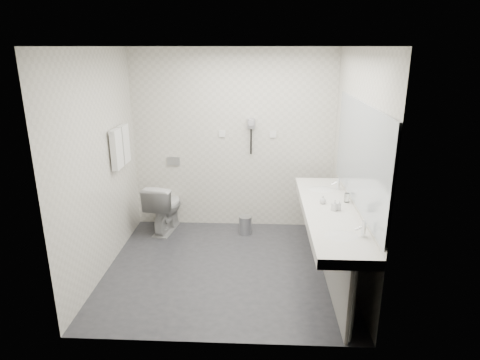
{
  "coord_description": "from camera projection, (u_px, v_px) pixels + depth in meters",
  "views": [
    {
      "loc": [
        0.36,
        -4.33,
        2.5
      ],
      "look_at": [
        0.15,
        0.15,
        1.05
      ],
      "focal_mm": 30.98,
      "sensor_mm": 36.0,
      "label": 1
    }
  ],
  "objects": [
    {
      "name": "glass_left",
      "position": [
        347.0,
        198.0,
        4.59
      ],
      "size": [
        0.06,
        0.06,
        0.1
      ],
      "primitive_type": "cylinder",
      "rotation": [
        0.0,
        0.0,
        -0.15
      ],
      "color": "silver",
      "rests_on": "vanity_counter"
    },
    {
      "name": "wall_right",
      "position": [
        355.0,
        168.0,
        4.45
      ],
      "size": [
        0.0,
        2.6,
        2.6
      ],
      "primitive_type": "plane",
      "rotation": [
        1.57,
        0.0,
        -1.57
      ],
      "color": "beige",
      "rests_on": "floor"
    },
    {
      "name": "bin_lid",
      "position": [
        245.0,
        217.0,
        5.72
      ],
      "size": [
        0.18,
        0.18,
        0.02
      ],
      "primitive_type": "cylinder",
      "color": "#B2B5BA",
      "rests_on": "pedal_bin"
    },
    {
      "name": "towel_far",
      "position": [
        124.0,
        144.0,
        5.21
      ],
      "size": [
        0.07,
        0.24,
        0.48
      ],
      "primitive_type": "cube",
      "color": "white",
      "rests_on": "towel_rail"
    },
    {
      "name": "faucet_far",
      "position": [
        338.0,
        184.0,
        4.98
      ],
      "size": [
        0.04,
        0.04,
        0.15
      ],
      "primitive_type": "cylinder",
      "color": "silver",
      "rests_on": "vanity_counter"
    },
    {
      "name": "toilet",
      "position": [
        165.0,
        207.0,
        5.81
      ],
      "size": [
        0.51,
        0.75,
        0.71
      ],
      "primitive_type": "imported",
      "rotation": [
        0.0,
        0.0,
        2.98
      ],
      "color": "white",
      "rests_on": "floor"
    },
    {
      "name": "floor",
      "position": [
        227.0,
        268.0,
        4.9
      ],
      "size": [
        2.8,
        2.8,
        0.0
      ],
      "primitive_type": "plane",
      "color": "#2A2A2F",
      "rests_on": "ground"
    },
    {
      "name": "soap_bottle_b",
      "position": [
        323.0,
        200.0,
        4.55
      ],
      "size": [
        0.1,
        0.1,
        0.09
      ],
      "primitive_type": "imported",
      "rotation": [
        0.0,
        0.0,
        -0.48
      ],
      "color": "beige",
      "rests_on": "vanity_counter"
    },
    {
      "name": "wall_back",
      "position": [
        233.0,
        141.0,
        5.75
      ],
      "size": [
        2.8,
        0.0,
        2.8
      ],
      "primitive_type": "plane",
      "rotation": [
        1.57,
        0.0,
        0.0
      ],
      "color": "beige",
      "rests_on": "floor"
    },
    {
      "name": "dryer_cradle",
      "position": [
        251.0,
        124.0,
        5.64
      ],
      "size": [
        0.1,
        0.04,
        0.14
      ],
      "primitive_type": "cube",
      "color": "#949298",
      "rests_on": "wall_back"
    },
    {
      "name": "vanity_post_near",
      "position": [
        352.0,
        306.0,
        3.55
      ],
      "size": [
        0.06,
        0.06,
        0.75
      ],
      "primitive_type": "cylinder",
      "color": "silver",
      "rests_on": "floor"
    },
    {
      "name": "mirror",
      "position": [
        360.0,
        155.0,
        4.2
      ],
      "size": [
        0.02,
        2.2,
        1.05
      ],
      "primitive_type": "cube",
      "color": "#B2BCC6",
      "rests_on": "wall_right"
    },
    {
      "name": "soap_bottle_c",
      "position": [
        339.0,
        205.0,
        4.35
      ],
      "size": [
        0.05,
        0.05,
        0.11
      ],
      "primitive_type": "imported",
      "rotation": [
        0.0,
        0.0,
        -0.17
      ],
      "color": "beige",
      "rests_on": "vanity_counter"
    },
    {
      "name": "basin_near",
      "position": [
        341.0,
        237.0,
        3.79
      ],
      "size": [
        0.4,
        0.31,
        0.05
      ],
      "primitive_type": "ellipsoid",
      "color": "white",
      "rests_on": "vanity_counter"
    },
    {
      "name": "towel_rail",
      "position": [
        118.0,
        129.0,
        5.01
      ],
      "size": [
        0.02,
        0.62,
        0.02
      ],
      "primitive_type": "cylinder",
      "rotation": [
        1.57,
        0.0,
        0.0
      ],
      "color": "silver",
      "rests_on": "wall_left"
    },
    {
      "name": "switch_plate_b",
      "position": [
        273.0,
        134.0,
        5.69
      ],
      "size": [
        0.09,
        0.02,
        0.09
      ],
      "primitive_type": "cube",
      "color": "white",
      "rests_on": "wall_back"
    },
    {
      "name": "faucet_near",
      "position": [
        364.0,
        229.0,
        3.75
      ],
      "size": [
        0.04,
        0.04,
        0.15
      ],
      "primitive_type": "cylinder",
      "color": "silver",
      "rests_on": "vanity_counter"
    },
    {
      "name": "pedal_bin",
      "position": [
        245.0,
        226.0,
        5.76
      ],
      "size": [
        0.23,
        0.23,
        0.25
      ],
      "primitive_type": "cylinder",
      "rotation": [
        0.0,
        0.0,
        -0.39
      ],
      "color": "#B2B5BA",
      "rests_on": "floor"
    },
    {
      "name": "switch_plate_a",
      "position": [
        222.0,
        134.0,
        5.72
      ],
      "size": [
        0.09,
        0.02,
        0.09
      ],
      "primitive_type": "cube",
      "color": "white",
      "rests_on": "wall_back"
    },
    {
      "name": "flush_plate",
      "position": [
        173.0,
        161.0,
        5.87
      ],
      "size": [
        0.18,
        0.02,
        0.12
      ],
      "primitive_type": "cube",
      "color": "#B2B5BA",
      "rests_on": "wall_back"
    },
    {
      "name": "vanity_counter",
      "position": [
        330.0,
        214.0,
        4.41
      ],
      "size": [
        0.55,
        2.2,
        0.1
      ],
      "primitive_type": "cube",
      "color": "silver",
      "rests_on": "floor"
    },
    {
      "name": "ceiling",
      "position": [
        224.0,
        46.0,
        4.13
      ],
      "size": [
        2.8,
        2.8,
        0.0
      ],
      "primitive_type": "plane",
      "rotation": [
        3.14,
        0.0,
        0.0
      ],
      "color": "silver",
      "rests_on": "wall_back"
    },
    {
      "name": "wall_left",
      "position": [
        100.0,
        165.0,
        4.58
      ],
      "size": [
        0.0,
        2.6,
        2.6
      ],
      "primitive_type": "plane",
      "rotation": [
        1.57,
        0.0,
        1.57
      ],
      "color": "beige",
      "rests_on": "floor"
    },
    {
      "name": "basin_far",
      "position": [
        321.0,
        190.0,
        5.02
      ],
      "size": [
        0.4,
        0.31,
        0.05
      ],
      "primitive_type": "ellipsoid",
      "color": "white",
      "rests_on": "vanity_counter"
    },
    {
      "name": "towel_near",
      "position": [
        117.0,
        149.0,
        4.94
      ],
      "size": [
        0.07,
        0.24,
        0.48
      ],
      "primitive_type": "cube",
      "color": "white",
      "rests_on": "towel_rail"
    },
    {
      "name": "vanity_panel",
      "position": [
        329.0,
        249.0,
        4.54
      ],
      "size": [
        0.03,
        2.15,
        0.75
      ],
      "primitive_type": "cube",
      "color": "gray",
      "rests_on": "floor"
    },
    {
      "name": "soap_bottle_a",
      "position": [
        335.0,
        205.0,
        4.35
      ],
      "size": [
        0.08,
        0.08,
        0.12
      ],
      "primitive_type": "imported",
      "rotation": [
        0.0,
        0.0,
        0.78
      ],
      "color": "beige",
      "rests_on": "vanity_counter"
    },
    {
      "name": "dryer_barrel",
      "position": [
        251.0,
        122.0,
        5.56
      ],
      "size": [
        0.08,
        0.14,
        0.08
      ],
      "primitive_type": "cylinder",
      "rotation": [
        1.57,
        0.0,
        0.0
      ],
      "color": "#949298",
      "rests_on": "dryer_cradle"
    },
    {
      "name": "vanity_post_far",
      "position": [
        319.0,
        213.0,
        5.53
      ],
      "size": [
        0.06,
        0.06,
        0.75
      ],
      "primitive_type": "cylinder",
      "color": "silver",
      "rests_on": "floor"
    },
    {
      "name": "dryer_cord",
      "position": [
        251.0,
        142.0,
        5.7
      ],
      "size": [
        0.02,
        0.02,
        0.35
      ],
      "primitive_type": "cylinder",
      "color": "black",
      "rests_on": "dryer_cradle"
    },
    {
      "name": "wall_front",
      "position": [
        213.0,
        212.0,
        3.28
      ],
      "size": [
        2.8,
        0.0,
        2.8
      ],
      "primitive_type": "plane",
      "rotation": [
        -1.57,
        0.0,
        0.0
      ],
      "color": "beige",
      "rests_on": "floor"
    }
  ]
}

